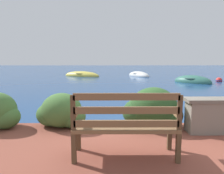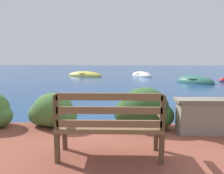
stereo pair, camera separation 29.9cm
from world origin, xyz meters
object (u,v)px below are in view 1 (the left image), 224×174
Objects in this scene: park_bench at (125,124)px; rowboat_far at (139,75)px; rowboat_nearest at (193,82)px; rowboat_mid at (82,76)px; mooring_buoy at (219,80)px.

park_bench is 15.88m from rowboat_far.
rowboat_nearest is (5.00, 10.88, -0.63)m from park_bench.
park_bench is at bearing -55.04° from rowboat_mid.
mooring_buoy is at bearing -115.86° from rowboat_nearest.
mooring_buoy is at bearing 2.33° from rowboat_mid.
park_bench is at bearing -36.09° from rowboat_far.
rowboat_mid is at bearing 13.68° from rowboat_nearest.
rowboat_nearest is 5.59m from rowboat_far.
rowboat_mid reaches higher than rowboat_far.
rowboat_mid is 10.50m from mooring_buoy.
rowboat_mid is 7.75× the size of mooring_buoy.
rowboat_nearest reaches higher than mooring_buoy.
mooring_buoy is at bearing 21.07° from rowboat_far.
rowboat_nearest is 2.12m from mooring_buoy.
rowboat_far is at bearing -14.19° from rowboat_nearest.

